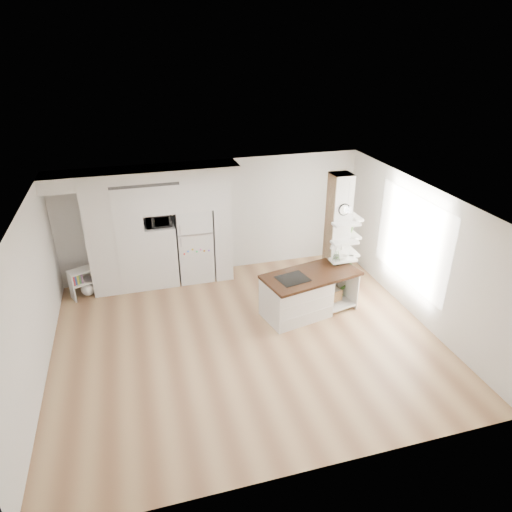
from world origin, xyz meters
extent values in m
cube|color=tan|center=(0.00, 0.00, 0.00)|extent=(7.00, 6.00, 0.01)
cube|color=white|center=(0.00, 0.00, 2.70)|extent=(7.00, 6.00, 0.04)
cube|color=silver|center=(0.00, 3.00, 1.35)|extent=(7.00, 0.04, 2.70)
cube|color=silver|center=(0.00, -3.00, 1.35)|extent=(7.00, 0.04, 2.70)
cube|color=silver|center=(-3.50, 0.00, 1.35)|extent=(0.04, 6.00, 2.70)
cube|color=silver|center=(3.50, 0.00, 1.35)|extent=(0.04, 6.00, 2.70)
cube|color=white|center=(-2.20, 2.67, 1.20)|extent=(1.20, 0.65, 2.40)
cube|color=white|center=(-1.27, 2.67, 0.71)|extent=(0.65, 0.65, 1.42)
cube|color=white|center=(-1.27, 2.67, 2.08)|extent=(0.65, 0.65, 0.65)
cube|color=white|center=(-0.53, 2.67, 2.08)|extent=(0.85, 0.65, 0.65)
cube|color=white|center=(0.10, 2.67, 1.20)|extent=(0.40, 0.65, 2.40)
cube|color=silver|center=(-1.50, 2.65, 2.55)|extent=(4.00, 0.70, 0.30)
cube|color=#262626|center=(-1.50, 2.31, 2.44)|extent=(1.40, 0.04, 0.06)
cube|color=white|center=(-0.53, 2.68, 0.88)|extent=(0.78, 0.66, 1.75)
cube|color=#B2B2B7|center=(-0.53, 2.34, 1.24)|extent=(0.78, 0.01, 0.03)
cube|color=silver|center=(2.30, 1.20, 1.35)|extent=(0.40, 0.40, 2.70)
cube|color=tan|center=(2.09, 1.20, 1.35)|extent=(0.02, 0.40, 2.70)
cube|color=tan|center=(2.30, 1.41, 1.35)|extent=(0.40, 0.02, 2.70)
cylinder|color=black|center=(2.30, 0.99, 2.02)|extent=(0.25, 0.03, 0.25)
cylinder|color=white|center=(2.30, 0.98, 2.02)|extent=(0.21, 0.01, 0.21)
plane|color=white|center=(3.48, 0.30, 1.50)|extent=(0.00, 2.40, 2.40)
cylinder|color=white|center=(1.70, 0.15, 2.12)|extent=(0.12, 0.12, 0.10)
cube|color=white|center=(1.17, 0.53, 0.41)|extent=(1.41, 1.08, 0.82)
cube|color=white|center=(2.07, 0.73, 0.11)|extent=(0.84, 0.95, 0.04)
cube|color=white|center=(2.39, 0.80, 0.41)|extent=(0.21, 0.81, 0.82)
cube|color=#341E0F|center=(1.50, 0.60, 0.85)|extent=(2.10, 1.32, 0.06)
cube|color=black|center=(1.08, 0.51, 0.88)|extent=(0.67, 0.60, 0.01)
cube|color=#A3774E|center=(2.02, 0.72, 0.25)|extent=(0.44, 0.37, 0.24)
cylinder|color=white|center=(2.14, 0.85, 0.98)|extent=(0.12, 0.12, 0.22)
cube|color=white|center=(-3.24, 2.40, 0.32)|extent=(0.15, 0.30, 0.65)
cube|color=white|center=(-2.76, 2.60, 0.32)|extent=(0.15, 0.30, 0.65)
cube|color=white|center=(-3.00, 2.50, 0.63)|extent=(0.62, 0.51, 0.03)
cube|color=white|center=(-3.00, 2.50, 0.35)|extent=(0.60, 0.50, 0.03)
sphere|color=white|center=(-2.93, 2.53, 0.16)|extent=(0.31, 0.31, 0.31)
imported|color=#3D692A|center=(2.27, 0.78, 0.21)|extent=(0.26, 0.22, 0.42)
imported|color=#3D692A|center=(3.00, 1.97, 0.26)|extent=(0.37, 0.37, 0.52)
imported|color=#2D2D2D|center=(-1.27, 2.62, 1.57)|extent=(0.54, 0.37, 0.30)
imported|color=#3D692A|center=(2.63, 1.30, 1.52)|extent=(0.27, 0.23, 0.30)
imported|color=white|center=(2.30, 0.90, 1.00)|extent=(0.22, 0.22, 0.05)
camera|label=1|loc=(-1.74, -6.82, 5.18)|focal=32.00mm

